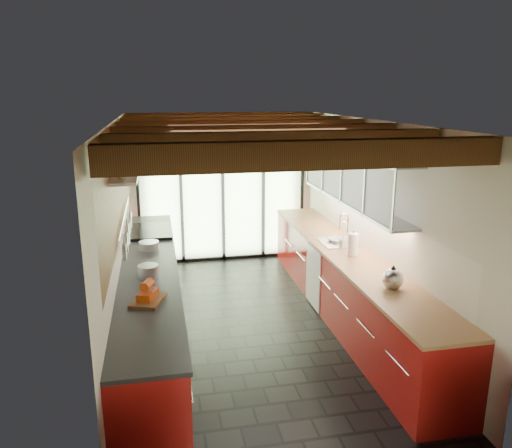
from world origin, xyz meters
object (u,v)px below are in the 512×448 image
(stand_mixer, at_px, (148,292))
(soap_bottle, at_px, (343,242))
(paper_towel, at_px, (353,245))
(kettle, at_px, (393,278))
(bowl, at_px, (336,240))

(stand_mixer, relative_size, soap_bottle, 1.70)
(stand_mixer, distance_m, paper_towel, 2.71)
(paper_towel, height_order, soap_bottle, paper_towel)
(kettle, height_order, soap_bottle, kettle)
(stand_mixer, distance_m, kettle, 2.55)
(stand_mixer, distance_m, bowl, 2.96)
(paper_towel, xyz_separation_m, bowl, (0.00, 0.60, -0.11))
(stand_mixer, height_order, kettle, kettle)
(paper_towel, relative_size, bowl, 1.45)
(paper_towel, bearing_deg, bowl, 90.00)
(kettle, xyz_separation_m, soap_bottle, (0.00, 1.44, -0.03))
(stand_mixer, xyz_separation_m, bowl, (2.54, 1.53, -0.06))
(soap_bottle, bearing_deg, bowl, 90.00)
(paper_towel, bearing_deg, soap_bottle, 90.00)
(soap_bottle, bearing_deg, kettle, -90.00)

